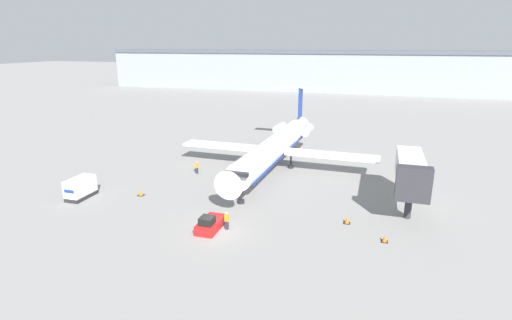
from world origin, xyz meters
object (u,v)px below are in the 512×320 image
traffic_cone_right (347,220)px  traffic_cone_mid (385,238)px  airplane_main (275,146)px  jet_bridge (411,171)px  traffic_cone_left (141,193)px  luggage_cart (80,188)px  worker_by_wing (197,167)px  pushback_tug (210,224)px  worker_near_tug (227,220)px

traffic_cone_right → traffic_cone_mid: size_ratio=1.01×
airplane_main → jet_bridge: size_ratio=3.20×
traffic_cone_left → airplane_main: bearing=49.8°
luggage_cart → worker_by_wing: size_ratio=2.10×
pushback_tug → traffic_cone_right: (12.40, 5.22, -0.24)m
luggage_cart → traffic_cone_mid: 33.49m
jet_bridge → luggage_cart: bearing=-168.9°
luggage_cart → worker_by_wing: luggage_cart is taller
airplane_main → traffic_cone_left: 19.52m
luggage_cart → traffic_cone_left: luggage_cart is taller
airplane_main → pushback_tug: bearing=-93.1°
traffic_cone_right → worker_by_wing: bearing=154.5°
traffic_cone_right → jet_bridge: (5.78, 4.92, 4.11)m
traffic_cone_right → jet_bridge: bearing=40.4°
traffic_cone_left → traffic_cone_mid: size_ratio=1.02×
worker_by_wing → worker_near_tug: bearing=-55.7°
pushback_tug → traffic_cone_left: pushback_tug is taller
luggage_cart → traffic_cone_right: 29.99m
pushback_tug → luggage_cart: bearing=169.8°
pushback_tug → worker_near_tug: worker_near_tug is taller
traffic_cone_left → traffic_cone_mid: (27.30, -3.51, 0.03)m
pushback_tug → traffic_cone_right: size_ratio=5.42×
traffic_cone_right → pushback_tug: bearing=-157.2°
worker_near_tug → jet_bridge: (16.68, 9.68, 3.50)m
worker_by_wing → traffic_cone_right: (20.97, -10.00, -0.57)m
airplane_main → worker_by_wing: 11.30m
worker_near_tug → traffic_cone_right: (10.90, 4.76, -0.61)m
jet_bridge → traffic_cone_right: bearing=-139.6°
airplane_main → jet_bridge: (17.07, -10.38, 1.14)m
worker_near_tug → traffic_cone_left: (-12.84, 5.33, -0.64)m
airplane_main → worker_near_tug: (0.38, -20.06, -2.37)m
traffic_cone_right → traffic_cone_mid: bearing=-39.6°
pushback_tug → traffic_cone_mid: bearing=8.1°
airplane_main → traffic_cone_right: (11.28, -15.30, -2.97)m
pushback_tug → jet_bridge: bearing=29.2°
worker_by_wing → traffic_cone_mid: 27.74m
pushback_tug → luggage_cart: size_ratio=1.05×
luggage_cart → worker_near_tug: 19.20m
traffic_cone_right → jet_bridge: size_ratio=0.07×
traffic_cone_right → worker_near_tug: bearing=-156.4°
airplane_main → pushback_tug: 20.73m
airplane_main → traffic_cone_left: airplane_main is taller
pushback_tug → luggage_cart: luggage_cart is taller
worker_near_tug → worker_by_wing: 17.87m
worker_near_tug → traffic_cone_left: bearing=157.5°
airplane_main → traffic_cone_right: airplane_main is taller
traffic_cone_left → luggage_cart: bearing=-156.9°
traffic_cone_left → traffic_cone_right: traffic_cone_right is taller
jet_bridge → pushback_tug: bearing=-150.8°
jet_bridge → traffic_cone_left: bearing=-171.6°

